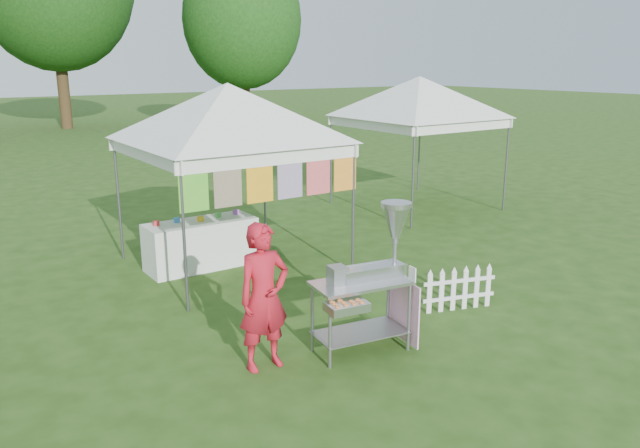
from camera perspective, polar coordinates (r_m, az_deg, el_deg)
ground at (r=7.84m, az=3.96°, el=-10.47°), size 120.00×120.00×0.00m
canopy_main at (r=10.07m, az=-8.46°, el=12.58°), size 4.24×4.24×3.45m
canopy_right at (r=14.49m, az=9.12°, el=13.17°), size 4.24×4.24×3.45m
tree_right at (r=31.15m, az=-7.13°, el=17.99°), size 5.60×5.60×8.42m
donut_cart at (r=7.25m, az=5.12°, el=-3.86°), size 1.36×0.84×1.75m
vendor at (r=6.88m, az=-5.15°, el=-6.66°), size 0.61×0.40×1.66m
picket_fence at (r=8.80m, az=12.61°, el=-5.90°), size 1.04×0.35×0.56m
display_table at (r=10.50m, az=-10.80°, el=-1.81°), size 1.80×0.70×0.79m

